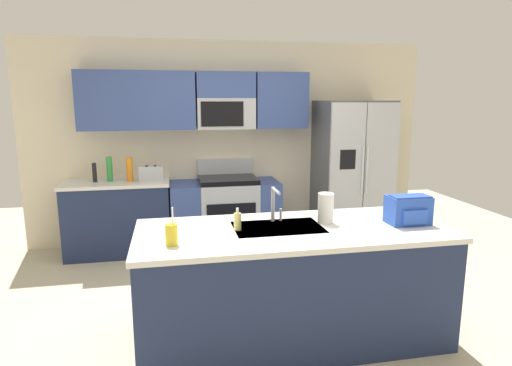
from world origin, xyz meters
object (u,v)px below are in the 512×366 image
(pepper_mill, at_px, (95,172))
(drink_cup_yellow, at_px, (172,235))
(toaster, at_px, (151,173))
(bottle_green, at_px, (110,169))
(bottle_orange, at_px, (130,170))
(sink_faucet, at_px, (275,202))
(refrigerator, at_px, (352,172))
(soap_dispenser, at_px, (237,221))
(paper_towel_roll, at_px, (326,208))
(range_oven, at_px, (225,212))
(backpack, at_px, (408,209))

(pepper_mill, height_order, drink_cup_yellow, drink_cup_yellow)
(toaster, relative_size, bottle_green, 0.94)
(bottle_orange, bearing_deg, bottle_green, 165.45)
(toaster, xyz_separation_m, sink_faucet, (1.04, -2.03, 0.08))
(refrigerator, distance_m, bottle_green, 3.06)
(sink_faucet, relative_size, soap_dispenser, 1.66)
(pepper_mill, distance_m, paper_towel_roll, 3.01)
(bottle_green, distance_m, bottle_orange, 0.24)
(pepper_mill, distance_m, drink_cup_yellow, 2.63)
(sink_faucet, bearing_deg, drink_cup_yellow, -153.46)
(range_oven, height_order, soap_dispenser, range_oven)
(paper_towel_roll, distance_m, backpack, 0.65)
(drink_cup_yellow, xyz_separation_m, soap_dispenser, (0.49, 0.25, -0.01))
(toaster, distance_m, sink_faucet, 2.28)
(toaster, bearing_deg, drink_cup_yellow, -84.69)
(refrigerator, height_order, bottle_orange, refrigerator)
(toaster, relative_size, pepper_mill, 1.23)
(refrigerator, distance_m, backpack, 2.32)
(sink_faucet, relative_size, backpack, 0.88)
(bottle_green, bearing_deg, range_oven, 0.03)
(drink_cup_yellow, bearing_deg, bottle_orange, 101.07)
(pepper_mill, bearing_deg, soap_dispenser, -58.47)
(soap_dispenser, bearing_deg, paper_towel_roll, 4.15)
(range_oven, relative_size, backpack, 4.25)
(sink_faucet, distance_m, soap_dispenser, 0.37)
(sink_faucet, bearing_deg, bottle_green, 126.21)
(toaster, bearing_deg, refrigerator, -0.43)
(sink_faucet, xyz_separation_m, paper_towel_roll, (0.39, -0.10, -0.05))
(backpack, bearing_deg, bottle_green, 137.46)
(bottle_green, bearing_deg, soap_dispenser, -61.82)
(sink_faucet, bearing_deg, bottle_orange, 122.52)
(sink_faucet, bearing_deg, soap_dispenser, -154.75)
(refrigerator, distance_m, sink_faucet, 2.53)
(refrigerator, bearing_deg, range_oven, 177.54)
(soap_dispenser, height_order, paper_towel_roll, paper_towel_roll)
(toaster, bearing_deg, soap_dispenser, -71.91)
(sink_faucet, xyz_separation_m, drink_cup_yellow, (-0.81, -0.41, -0.09))
(pepper_mill, bearing_deg, bottle_orange, -8.28)
(range_oven, bearing_deg, soap_dispenser, -94.73)
(pepper_mill, relative_size, backpack, 0.71)
(range_oven, height_order, bottle_orange, bottle_orange)
(pepper_mill, bearing_deg, toaster, -4.36)
(refrigerator, bearing_deg, bottle_orange, 179.79)
(backpack, bearing_deg, drink_cup_yellow, -175.16)
(refrigerator, bearing_deg, bottle_green, 178.67)
(bottle_green, bearing_deg, drink_cup_yellow, -74.06)
(paper_towel_roll, bearing_deg, bottle_green, 131.20)
(pepper_mill, xyz_separation_m, sink_faucet, (1.69, -2.08, 0.05))
(pepper_mill, bearing_deg, paper_towel_roll, -46.31)
(sink_faucet, height_order, paper_towel_roll, sink_faucet)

